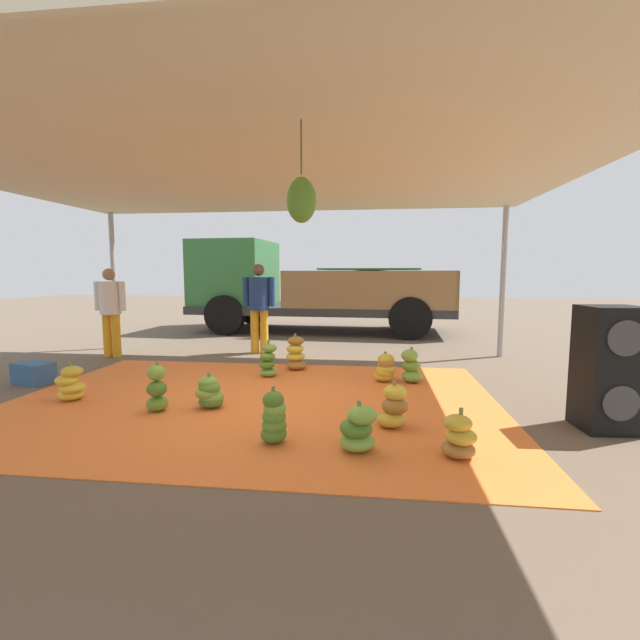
{
  "coord_description": "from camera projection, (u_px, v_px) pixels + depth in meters",
  "views": [
    {
      "loc": [
        1.42,
        -4.99,
        1.56
      ],
      "look_at": [
        0.53,
        2.49,
        0.73
      ],
      "focal_mm": 24.33,
      "sensor_mm": 36.0,
      "label": 1
    }
  ],
  "objects": [
    {
      "name": "ground_plane",
      "position": [
        296.0,
        355.0,
        8.22
      ],
      "size": [
        40.0,
        40.0,
        0.0
      ],
      "primitive_type": "plane",
      "color": "brown"
    },
    {
      "name": "tarp_orange",
      "position": [
        253.0,
        401.0,
        5.26
      ],
      "size": [
        5.87,
        4.22,
        0.01
      ],
      "primitive_type": "cube",
      "color": "orange",
      "rests_on": "ground"
    },
    {
      "name": "tent_canopy",
      "position": [
        247.0,
        168.0,
        4.87
      ],
      "size": [
        8.0,
        7.0,
        2.81
      ],
      "color": "#9EA0A5",
      "rests_on": "ground"
    },
    {
      "name": "banana_bunch_0",
      "position": [
        296.0,
        354.0,
        6.95
      ],
      "size": [
        0.42,
        0.44,
        0.58
      ],
      "color": "#996628",
      "rests_on": "tarp_orange"
    },
    {
      "name": "banana_bunch_1",
      "position": [
        411.0,
        367.0,
        6.12
      ],
      "size": [
        0.38,
        0.39,
        0.51
      ],
      "color": "#6B9E38",
      "rests_on": "tarp_orange"
    },
    {
      "name": "banana_bunch_2",
      "position": [
        210.0,
        393.0,
        4.96
      ],
      "size": [
        0.4,
        0.39,
        0.41
      ],
      "color": "#477523",
      "rests_on": "tarp_orange"
    },
    {
      "name": "banana_bunch_3",
      "position": [
        268.0,
        361.0,
        6.45
      ],
      "size": [
        0.35,
        0.34,
        0.55
      ],
      "color": "#6B9E38",
      "rests_on": "tarp_orange"
    },
    {
      "name": "banana_bunch_4",
      "position": [
        71.0,
        385.0,
        5.24
      ],
      "size": [
        0.43,
        0.42,
        0.48
      ],
      "color": "gold",
      "rests_on": "tarp_orange"
    },
    {
      "name": "banana_bunch_5",
      "position": [
        358.0,
        430.0,
        3.75
      ],
      "size": [
        0.44,
        0.44,
        0.45
      ],
      "color": "#75A83D",
      "rests_on": "tarp_orange"
    },
    {
      "name": "banana_bunch_6",
      "position": [
        459.0,
        438.0,
        3.63
      ],
      "size": [
        0.4,
        0.4,
        0.42
      ],
      "color": "#996628",
      "rests_on": "tarp_orange"
    },
    {
      "name": "banana_bunch_7",
      "position": [
        385.0,
        368.0,
        6.15
      ],
      "size": [
        0.37,
        0.37,
        0.43
      ],
      "color": "gold",
      "rests_on": "tarp_orange"
    },
    {
      "name": "banana_bunch_8",
      "position": [
        393.0,
        407.0,
        4.36
      ],
      "size": [
        0.41,
        0.41,
        0.46
      ],
      "color": "gold",
      "rests_on": "tarp_orange"
    },
    {
      "name": "banana_bunch_9",
      "position": [
        157.0,
        390.0,
        4.82
      ],
      "size": [
        0.29,
        0.3,
        0.56
      ],
      "color": "#60932D",
      "rests_on": "tarp_orange"
    },
    {
      "name": "banana_bunch_10",
      "position": [
        274.0,
        418.0,
        3.94
      ],
      "size": [
        0.3,
        0.29,
        0.52
      ],
      "color": "#477523",
      "rests_on": "tarp_orange"
    },
    {
      "name": "cargo_truck_main",
      "position": [
        309.0,
        287.0,
        11.55
      ],
      "size": [
        6.81,
        2.86,
        2.4
      ],
      "color": "#2D2D2D",
      "rests_on": "ground"
    },
    {
      "name": "worker_0",
      "position": [
        110.0,
        306.0,
        7.95
      ],
      "size": [
        0.6,
        0.37,
        1.63
      ],
      "color": "orange",
      "rests_on": "ground"
    },
    {
      "name": "worker_1",
      "position": [
        259.0,
        301.0,
        8.33
      ],
      "size": [
        0.63,
        0.39,
        1.72
      ],
      "color": "orange",
      "rests_on": "ground"
    },
    {
      "name": "speaker_stack",
      "position": [
        609.0,
        368.0,
        4.27
      ],
      "size": [
        0.56,
        0.53,
        1.23
      ],
      "color": "black",
      "rests_on": "ground"
    },
    {
      "name": "crate_0",
      "position": [
        34.0,
        373.0,
        6.11
      ],
      "size": [
        0.59,
        0.47,
        0.3
      ],
      "primitive_type": "cube",
      "rotation": [
        0.0,
        0.0,
        -0.29
      ],
      "color": "#335B8E",
      "rests_on": "ground"
    }
  ]
}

